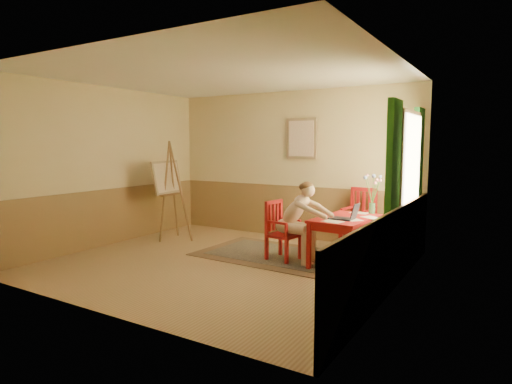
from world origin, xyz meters
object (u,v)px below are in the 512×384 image
Objects in this scene: chair_back at (359,219)px; chair_left at (281,231)px; figure at (298,218)px; laptop at (346,216)px; table at (346,223)px; easel at (169,181)px.

chair_left is at bearing -124.16° from chair_back.
figure is 3.07× the size of laptop.
figure is at bearing -155.45° from table.
chair_back is 0.85× the size of figure.
laptop is at bearing -69.89° from table.
chair_left is at bearing -176.48° from laptop.
table is 1.00× the size of figure.
laptop is at bearing -81.61° from chair_back.
laptop is at bearing 8.37° from figure.
chair_left is 2.27× the size of laptop.
figure reaches higher than chair_back.
chair_back is at bearing 55.84° from chair_left.
table is 3.06× the size of laptop.
chair_back is at bearing 98.39° from laptop.
figure is 2.88m from easel.
figure reaches higher than table.
chair_back reaches higher than table.
laptop is (1.02, 0.06, 0.31)m from chair_left.
easel is at bearing -179.90° from table.
chair_back is 3.56m from easel.
easel reaches higher than laptop.
chair_back is 0.57× the size of easel.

